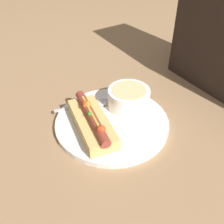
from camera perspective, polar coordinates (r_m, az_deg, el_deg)
The scene contains 5 objects.
ground_plane at distance 0.66m, azimuth 0.00°, elevation -2.74°, with size 4.00×4.00×0.00m, color #93704C.
dinner_plate at distance 0.65m, azimuth 0.00°, elevation -2.28°, with size 0.28×0.28×0.01m.
hot_dog at distance 0.62m, azimuth -4.55°, elevation -1.97°, with size 0.19×0.10×0.06m.
soup_bowl at distance 0.68m, azimuth 3.67°, elevation 3.18°, with size 0.11×0.11×0.05m.
spoon at distance 0.70m, azimuth -3.51°, elevation 1.83°, with size 0.06×0.15×0.01m.
Camera 1 is at (0.41, -0.26, 0.44)m, focal length 42.00 mm.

